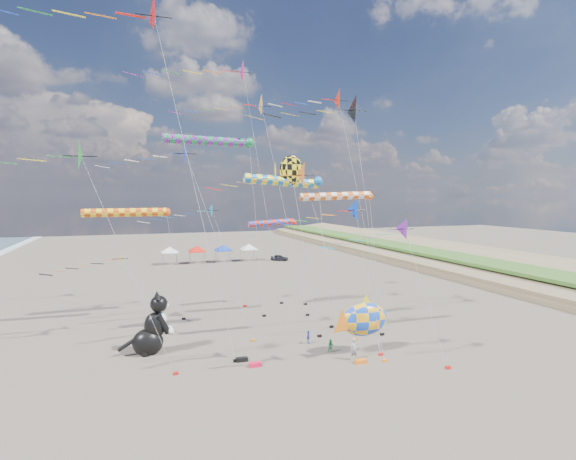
{
  "coord_description": "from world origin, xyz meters",
  "views": [
    {
      "loc": [
        -12.21,
        -24.64,
        12.74
      ],
      "look_at": [
        0.47,
        12.0,
        9.73
      ],
      "focal_mm": 28.0,
      "sensor_mm": 36.0,
      "label": 1
    }
  ],
  "objects_px": {
    "cat_inflatable": "(151,323)",
    "parked_car": "(279,258)",
    "child_green": "(331,346)",
    "child_blue": "(308,337)",
    "fish_inflatable": "(364,319)",
    "person_adult": "(354,349)"
  },
  "relations": [
    {
      "from": "cat_inflatable",
      "to": "parked_car",
      "type": "relative_size",
      "value": 1.45
    },
    {
      "from": "child_green",
      "to": "child_blue",
      "type": "distance_m",
      "value": 2.76
    },
    {
      "from": "fish_inflatable",
      "to": "person_adult",
      "type": "bearing_deg",
      "value": -141.29
    },
    {
      "from": "person_adult",
      "to": "child_green",
      "type": "xyz_separation_m",
      "value": [
        -1.0,
        2.12,
        -0.3
      ]
    },
    {
      "from": "child_blue",
      "to": "parked_car",
      "type": "relative_size",
      "value": 0.33
    },
    {
      "from": "cat_inflatable",
      "to": "fish_inflatable",
      "type": "bearing_deg",
      "value": -21.29
    },
    {
      "from": "cat_inflatable",
      "to": "fish_inflatable",
      "type": "height_order",
      "value": "cat_inflatable"
    },
    {
      "from": "fish_inflatable",
      "to": "child_green",
      "type": "height_order",
      "value": "fish_inflatable"
    },
    {
      "from": "person_adult",
      "to": "child_blue",
      "type": "xyz_separation_m",
      "value": [
        -1.93,
        4.72,
        -0.28
      ]
    },
    {
      "from": "child_green",
      "to": "child_blue",
      "type": "xyz_separation_m",
      "value": [
        -0.94,
        2.6,
        0.02
      ]
    },
    {
      "from": "person_adult",
      "to": "parked_car",
      "type": "bearing_deg",
      "value": 81.47
    },
    {
      "from": "child_green",
      "to": "parked_car",
      "type": "distance_m",
      "value": 51.54
    },
    {
      "from": "fish_inflatable",
      "to": "child_green",
      "type": "distance_m",
      "value": 3.44
    },
    {
      "from": "fish_inflatable",
      "to": "person_adult",
      "type": "xyz_separation_m",
      "value": [
        -1.44,
        -1.15,
        -1.93
      ]
    },
    {
      "from": "cat_inflatable",
      "to": "parked_car",
      "type": "xyz_separation_m",
      "value": [
        25.68,
        45.58,
        -1.91
      ]
    },
    {
      "from": "child_blue",
      "to": "cat_inflatable",
      "type": "bearing_deg",
      "value": 106.3
    },
    {
      "from": "person_adult",
      "to": "child_green",
      "type": "relative_size",
      "value": 1.55
    },
    {
      "from": "fish_inflatable",
      "to": "person_adult",
      "type": "height_order",
      "value": "fish_inflatable"
    },
    {
      "from": "fish_inflatable",
      "to": "child_green",
      "type": "relative_size",
      "value": 5.05
    },
    {
      "from": "person_adult",
      "to": "parked_car",
      "type": "distance_m",
      "value": 53.4
    },
    {
      "from": "fish_inflatable",
      "to": "child_blue",
      "type": "bearing_deg",
      "value": 133.37
    },
    {
      "from": "child_green",
      "to": "parked_car",
      "type": "relative_size",
      "value": 0.32
    }
  ]
}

